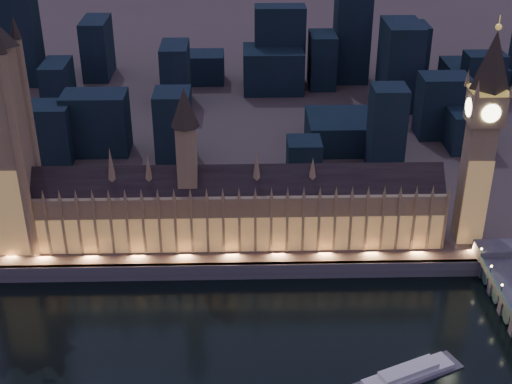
{
  "coord_description": "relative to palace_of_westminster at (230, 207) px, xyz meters",
  "views": [
    {
      "loc": [
        -2.08,
        -234.68,
        190.07
      ],
      "look_at": [
        5.0,
        55.0,
        38.0
      ],
      "focal_mm": 50.0,
      "sensor_mm": 36.0,
      "label": 1
    }
  ],
  "objects": [
    {
      "name": "ground_plane",
      "position": [
        7.42,
        -61.74,
        -26.37
      ],
      "size": [
        2000.0,
        2000.0,
        0.0
      ],
      "primitive_type": "plane",
      "color": "black",
      "rests_on": "ground"
    },
    {
      "name": "elizabeth_tower",
      "position": [
        115.42,
        0.18,
        42.4
      ],
      "size": [
        18.0,
        18.0,
        108.99
      ],
      "color": "#8C6F4C",
      "rests_on": "north_bank"
    },
    {
      "name": "city_backdrop",
      "position": [
        40.81,
        185.27,
        4.35
      ],
      "size": [
        486.2,
        215.63,
        77.3
      ],
      "color": "black",
      "rests_on": "north_bank"
    },
    {
      "name": "north_bank",
      "position": [
        7.42,
        458.26,
        -22.37
      ],
      "size": [
        2000.0,
        960.0,
        8.0
      ],
      "primitive_type": "cube",
      "color": "#463732",
      "rests_on": "ground"
    },
    {
      "name": "embankment_wall",
      "position": [
        7.42,
        -20.74,
        -22.37
      ],
      "size": [
        2000.0,
        2.5,
        8.0
      ],
      "primitive_type": "cube",
      "color": "#4A424E",
      "rests_on": "ground"
    },
    {
      "name": "river_boat",
      "position": [
        68.84,
        -88.67,
        -24.81
      ],
      "size": [
        46.18,
        28.5,
        4.5
      ],
      "color": "#4A424E",
      "rests_on": "ground"
    },
    {
      "name": "palace_of_westminster",
      "position": [
        0.0,
        0.0,
        0.0
      ],
      "size": [
        202.0,
        21.28,
        78.0
      ],
      "color": "#8C6F4C",
      "rests_on": "north_bank"
    }
  ]
}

